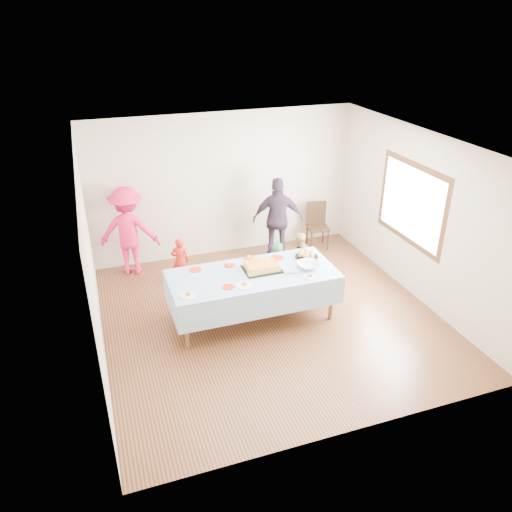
{
  "coord_description": "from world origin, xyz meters",
  "views": [
    {
      "loc": [
        -2.35,
        -6.1,
        4.33
      ],
      "look_at": [
        -0.13,
        0.3,
        0.94
      ],
      "focal_mm": 35.0,
      "sensor_mm": 36.0,
      "label": 1
    }
  ],
  "objects": [
    {
      "name": "room_walls",
      "position": [
        0.05,
        0.0,
        1.77
      ],
      "size": [
        5.04,
        5.04,
        2.72
      ],
      "color": "#BFB19C",
      "rests_on": "ground"
    },
    {
      "name": "plate_red_far_c",
      "position": [
        -0.16,
        0.53,
        0.79
      ],
      "size": [
        0.18,
        0.18,
        0.01
      ],
      "primitive_type": "cylinder",
      "color": "red",
      "rests_on": "party_table"
    },
    {
      "name": "toddler_right",
      "position": [
        0.84,
        0.9,
        0.46
      ],
      "size": [
        0.48,
        0.39,
        0.92
      ],
      "primitive_type": "imported",
      "rotation": [
        0.0,
        0.0,
        3.23
      ],
      "color": "tan",
      "rests_on": "ground"
    },
    {
      "name": "ground",
      "position": [
        0.0,
        0.0,
        0.0
      ],
      "size": [
        5.0,
        5.0,
        0.0
      ],
      "primitive_type": "plane",
      "color": "#432413",
      "rests_on": "ground"
    },
    {
      "name": "plate_red_far_a",
      "position": [
        -1.05,
        0.45,
        0.79
      ],
      "size": [
        0.19,
        0.19,
        0.01
      ],
      "primitive_type": "cylinder",
      "color": "red",
      "rests_on": "party_table"
    },
    {
      "name": "adult_left",
      "position": [
        -1.84,
        2.2,
        0.81
      ],
      "size": [
        1.17,
        0.87,
        1.62
      ],
      "primitive_type": "imported",
      "rotation": [
        0.0,
        0.0,
        2.85
      ],
      "color": "#E21C4F",
      "rests_on": "ground"
    },
    {
      "name": "plate_white_right",
      "position": [
        0.49,
        -0.31,
        0.79
      ],
      "size": [
        0.19,
        0.19,
        0.01
      ],
      "primitive_type": "cylinder",
      "color": "white",
      "rests_on": "party_table"
    },
    {
      "name": "adult_right",
      "position": [
        0.85,
        1.88,
        0.79
      ],
      "size": [
        1.01,
        0.65,
        1.59
      ],
      "primitive_type": "imported",
      "rotation": [
        0.0,
        0.0,
        2.83
      ],
      "color": "#342A39",
      "rests_on": "ground"
    },
    {
      "name": "dining_chair",
      "position": [
        1.79,
        2.14,
        0.5
      ],
      "size": [
        0.45,
        0.45,
        0.9
      ],
      "rotation": [
        0.0,
        0.0,
        -0.17
      ],
      "color": "black",
      "rests_on": "ground"
    },
    {
      "name": "birthday_cake",
      "position": [
        -0.1,
        0.13,
        0.83
      ],
      "size": [
        0.56,
        0.43,
        0.1
      ],
      "color": "black",
      "rests_on": "party_table"
    },
    {
      "name": "plate_white_left",
      "position": [
        -1.31,
        -0.25,
        0.79
      ],
      "size": [
        0.22,
        0.22,
        0.01
      ],
      "primitive_type": "cylinder",
      "color": "white",
      "rests_on": "party_table"
    },
    {
      "name": "plate_red_far_b",
      "position": [
        -0.52,
        0.42,
        0.79
      ],
      "size": [
        0.17,
        0.17,
        0.01
      ],
      "primitive_type": "cylinder",
      "color": "red",
      "rests_on": "party_table"
    },
    {
      "name": "fork_pile",
      "position": [
        0.27,
        -0.1,
        0.81
      ],
      "size": [
        0.24,
        0.18,
        0.07
      ],
      "primitive_type": null,
      "color": "white",
      "rests_on": "party_table"
    },
    {
      "name": "toddler_mid",
      "position": [
        0.47,
        0.91,
        0.39
      ],
      "size": [
        0.44,
        0.35,
        0.79
      ],
      "primitive_type": "imported",
      "rotation": [
        0.0,
        0.0,
        2.86
      ],
      "color": "#27763C",
      "rests_on": "ground"
    },
    {
      "name": "rolls_tray",
      "position": [
        0.71,
        0.29,
        0.83
      ],
      "size": [
        0.36,
        0.36,
        0.11
      ],
      "color": "black",
      "rests_on": "party_table"
    },
    {
      "name": "toddler_left",
      "position": [
        -1.09,
        1.53,
        0.42
      ],
      "size": [
        0.35,
        0.27,
        0.85
      ],
      "primitive_type": "imported",
      "rotation": [
        0.0,
        0.0,
        2.89
      ],
      "color": "red",
      "rests_on": "ground"
    },
    {
      "name": "punch_bowl",
      "position": [
        0.59,
        -0.04,
        0.82
      ],
      "size": [
        0.34,
        0.34,
        0.08
      ],
      "primitive_type": "imported",
      "color": "silver",
      "rests_on": "party_table"
    },
    {
      "name": "plate_red_far_d",
      "position": [
        0.25,
        0.42,
        0.79
      ],
      "size": [
        0.2,
        0.2,
        0.01
      ],
      "primitive_type": "cylinder",
      "color": "red",
      "rests_on": "party_table"
    },
    {
      "name": "party_hat",
      "position": [
        0.76,
        0.51,
        0.85
      ],
      "size": [
        0.09,
        0.09,
        0.15
      ],
      "primitive_type": "cone",
      "color": "white",
      "rests_on": "party_table"
    },
    {
      "name": "party_table",
      "position": [
        -0.26,
        0.07,
        0.72
      ],
      "size": [
        2.5,
        1.1,
        0.78
      ],
      "color": "brown",
      "rests_on": "ground"
    },
    {
      "name": "plate_red_near",
      "position": [
        -0.73,
        -0.2,
        0.79
      ],
      "size": [
        0.17,
        0.17,
        0.01
      ],
      "primitive_type": "cylinder",
      "color": "red",
      "rests_on": "party_table"
    },
    {
      "name": "plate_white_mid",
      "position": [
        -0.49,
        -0.24,
        0.79
      ],
      "size": [
        0.24,
        0.24,
        0.01
      ],
      "primitive_type": "cylinder",
      "color": "white",
      "rests_on": "party_table"
    }
  ]
}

